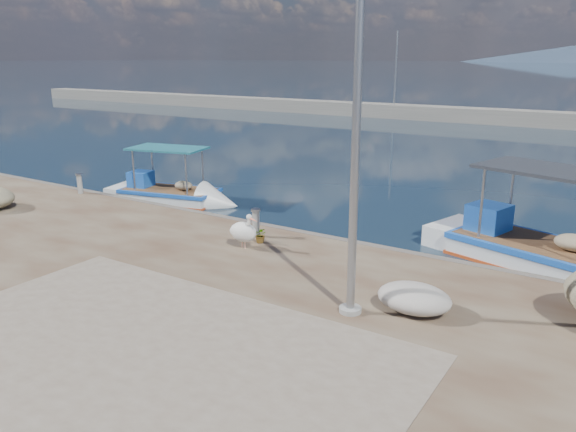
# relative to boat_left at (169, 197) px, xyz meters

# --- Properties ---
(ground) EXTENTS (1400.00, 1400.00, 0.00)m
(ground) POSITION_rel_boat_left_xyz_m (7.39, -6.90, -0.19)
(ground) COLOR #162635
(ground) RESTS_ON ground
(quay_patch) EXTENTS (9.00, 7.00, 0.01)m
(quay_patch) POSITION_rel_boat_left_xyz_m (8.39, -9.90, 0.31)
(quay_patch) COLOR gray
(quay_patch) RESTS_ON quay
(breakwater) EXTENTS (120.00, 2.20, 7.50)m
(breakwater) POSITION_rel_boat_left_xyz_m (7.38, 33.10, 0.41)
(breakwater) COLOR gray
(breakwater) RESTS_ON ground
(boat_left) EXTENTS (5.27, 2.74, 2.42)m
(boat_left) POSITION_rel_boat_left_xyz_m (0.00, 0.00, 0.00)
(boat_left) COLOR white
(boat_left) RESTS_ON ground
(boat_right) EXTENTS (6.64, 3.74, 3.04)m
(boat_right) POSITION_rel_boat_left_xyz_m (13.05, 0.32, 0.05)
(boat_right) COLOR white
(boat_right) RESTS_ON ground
(pelican) EXTENTS (1.03, 0.65, 0.97)m
(pelican) POSITION_rel_boat_left_xyz_m (6.56, -3.94, 0.77)
(pelican) COLOR tan
(pelican) RESTS_ON quay
(lamp_post) EXTENTS (0.44, 0.96, 7.00)m
(lamp_post) POSITION_rel_boat_left_xyz_m (10.61, -5.83, 3.61)
(lamp_post) COLOR gray
(lamp_post) RESTS_ON quay
(bollard_near) EXTENTS (0.26, 0.26, 0.80)m
(bollard_near) POSITION_rel_boat_left_xyz_m (6.25, -2.97, 0.74)
(bollard_near) COLOR gray
(bollard_near) RESTS_ON quay
(bollard_far) EXTENTS (0.24, 0.24, 0.74)m
(bollard_far) POSITION_rel_boat_left_xyz_m (-2.15, -2.30, 0.71)
(bollard_far) COLOR gray
(bollard_far) RESTS_ON quay
(potted_plant) EXTENTS (0.47, 0.43, 0.44)m
(potted_plant) POSITION_rel_boat_left_xyz_m (6.67, -3.33, 0.53)
(potted_plant) COLOR #33722D
(potted_plant) RESTS_ON quay
(net_pile_d) EXTENTS (1.47, 1.10, 0.55)m
(net_pile_d) POSITION_rel_boat_left_xyz_m (11.64, -5.15, 0.59)
(net_pile_d) COLOR #B4AEA7
(net_pile_d) RESTS_ON quay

